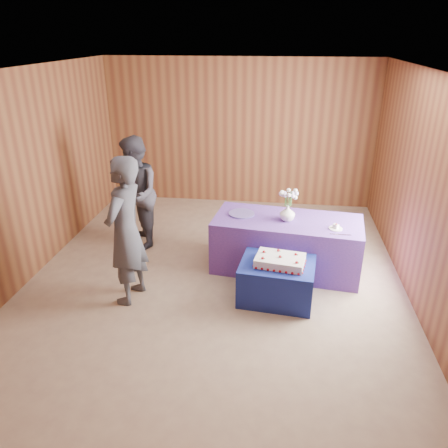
% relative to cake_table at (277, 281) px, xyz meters
% --- Properties ---
extents(ground, '(6.00, 6.00, 0.00)m').
position_rel_cake_table_xyz_m(ground, '(-0.83, 0.37, -0.25)').
color(ground, gray).
rests_on(ground, ground).
extents(room_shell, '(5.04, 6.04, 2.72)m').
position_rel_cake_table_xyz_m(room_shell, '(-0.83, 0.37, 1.55)').
color(room_shell, brown).
rests_on(room_shell, ground).
extents(cake_table, '(0.97, 0.79, 0.50)m').
position_rel_cake_table_xyz_m(cake_table, '(0.00, 0.00, 0.00)').
color(cake_table, navy).
rests_on(cake_table, ground).
extents(serving_table, '(2.09, 1.12, 0.75)m').
position_rel_cake_table_xyz_m(serving_table, '(0.11, 0.80, 0.12)').
color(serving_table, '#673799').
rests_on(serving_table, ground).
extents(sheet_cake, '(0.66, 0.50, 0.14)m').
position_rel_cake_table_xyz_m(sheet_cake, '(0.02, -0.02, 0.30)').
color(sheet_cake, white).
rests_on(sheet_cake, cake_table).
extents(vase, '(0.25, 0.25, 0.21)m').
position_rel_cake_table_xyz_m(vase, '(0.10, 0.77, 0.61)').
color(vase, silver).
rests_on(vase, serving_table).
extents(flower_spray, '(0.26, 0.26, 0.20)m').
position_rel_cake_table_xyz_m(flower_spray, '(0.10, 0.77, 0.88)').
color(flower_spray, '#2F712D').
rests_on(flower_spray, vase).
extents(platter, '(0.48, 0.48, 0.02)m').
position_rel_cake_table_xyz_m(platter, '(-0.53, 0.90, 0.51)').
color(platter, '#594B97').
rests_on(platter, serving_table).
extents(plate, '(0.24, 0.24, 0.01)m').
position_rel_cake_table_xyz_m(plate, '(0.72, 0.57, 0.51)').
color(plate, silver).
rests_on(plate, serving_table).
extents(cake_slice, '(0.08, 0.08, 0.08)m').
position_rel_cake_table_xyz_m(cake_slice, '(0.72, 0.56, 0.54)').
color(cake_slice, white).
rests_on(cake_slice, plate).
extents(knife, '(0.26, 0.03, 0.00)m').
position_rel_cake_table_xyz_m(knife, '(0.77, 0.40, 0.50)').
color(knife, silver).
rests_on(knife, serving_table).
extents(guest_left, '(0.55, 0.74, 1.84)m').
position_rel_cake_table_xyz_m(guest_left, '(-1.81, -0.22, 0.67)').
color(guest_left, '#3B3D46').
rests_on(guest_left, ground).
extents(guest_right, '(0.96, 1.04, 1.72)m').
position_rel_cake_table_xyz_m(guest_right, '(-2.17, 1.21, 0.61)').
color(guest_right, '#36343F').
rests_on(guest_right, ground).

